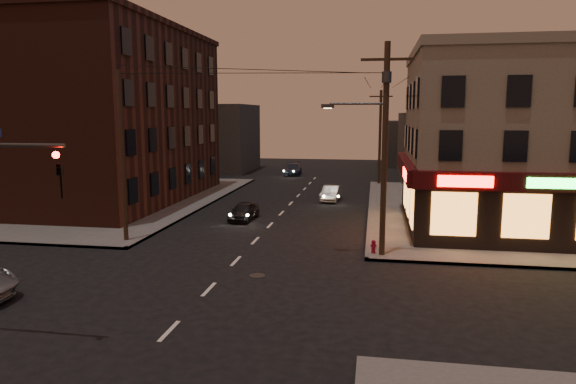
% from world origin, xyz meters
% --- Properties ---
extents(ground, '(120.00, 120.00, 0.00)m').
position_xyz_m(ground, '(0.00, 0.00, 0.00)').
color(ground, black).
rests_on(ground, ground).
extents(sidewalk_ne, '(24.00, 28.00, 0.15)m').
position_xyz_m(sidewalk_ne, '(18.00, 19.00, 0.07)').
color(sidewalk_ne, '#514F4C').
rests_on(sidewalk_ne, ground).
extents(sidewalk_nw, '(24.00, 28.00, 0.15)m').
position_xyz_m(sidewalk_nw, '(-18.00, 19.00, 0.07)').
color(sidewalk_nw, '#514F4C').
rests_on(sidewalk_nw, ground).
extents(pizza_building, '(15.85, 12.85, 10.50)m').
position_xyz_m(pizza_building, '(15.93, 13.43, 5.35)').
color(pizza_building, gray).
rests_on(pizza_building, sidewalk_ne).
extents(brick_apartment, '(12.00, 20.00, 13.00)m').
position_xyz_m(brick_apartment, '(-14.50, 19.00, 6.65)').
color(brick_apartment, '#421E15').
rests_on(brick_apartment, sidewalk_nw).
extents(bg_building_ne_a, '(10.00, 12.00, 7.00)m').
position_xyz_m(bg_building_ne_a, '(14.00, 38.00, 3.50)').
color(bg_building_ne_a, '#3F3D3A').
rests_on(bg_building_ne_a, ground).
extents(bg_building_nw, '(9.00, 10.00, 8.00)m').
position_xyz_m(bg_building_nw, '(-13.00, 42.00, 4.00)').
color(bg_building_nw, '#3F3D3A').
rests_on(bg_building_nw, ground).
extents(bg_building_ne_b, '(8.00, 8.00, 6.00)m').
position_xyz_m(bg_building_ne_b, '(12.00, 52.00, 3.00)').
color(bg_building_ne_b, '#3F3D3A').
rests_on(bg_building_ne_b, ground).
extents(utility_pole_main, '(4.20, 0.44, 10.00)m').
position_xyz_m(utility_pole_main, '(6.68, 5.80, 5.76)').
color(utility_pole_main, '#382619').
rests_on(utility_pole_main, sidewalk_ne).
extents(utility_pole_far, '(0.26, 0.26, 9.00)m').
position_xyz_m(utility_pole_far, '(6.80, 32.00, 4.65)').
color(utility_pole_far, '#382619').
rests_on(utility_pole_far, sidewalk_ne).
extents(utility_pole_west, '(0.24, 0.24, 9.00)m').
position_xyz_m(utility_pole_west, '(-6.80, 6.50, 4.65)').
color(utility_pole_west, '#382619').
rests_on(utility_pole_west, sidewalk_nw).
extents(sedan_near, '(1.60, 3.51, 1.17)m').
position_xyz_m(sedan_near, '(-2.02, 13.36, 0.58)').
color(sedan_near, black).
rests_on(sedan_near, ground).
extents(sedan_mid, '(1.55, 3.74, 1.20)m').
position_xyz_m(sedan_mid, '(2.98, 21.82, 0.60)').
color(sedan_mid, gray).
rests_on(sedan_mid, ground).
extents(sedan_far, '(2.13, 4.57, 1.29)m').
position_xyz_m(sedan_far, '(-2.83, 38.95, 0.64)').
color(sedan_far, '#1B2637').
rests_on(sedan_far, ground).
extents(fire_hydrant, '(0.30, 0.30, 0.66)m').
position_xyz_m(fire_hydrant, '(6.40, 6.00, 0.51)').
color(fire_hydrant, maroon).
rests_on(fire_hydrant, sidewalk_ne).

